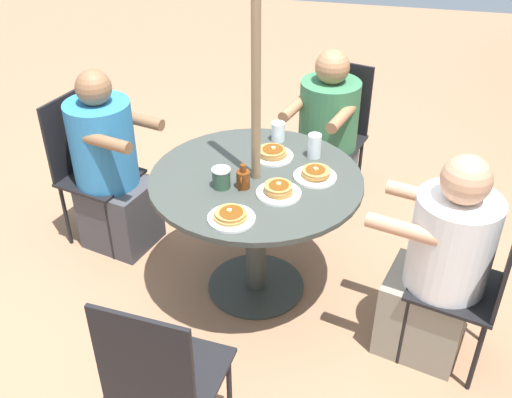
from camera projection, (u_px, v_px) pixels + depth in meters
ground_plane at (256, 286)px, 3.49m from camera, size 12.00×12.00×0.00m
patio_table at (256, 202)px, 3.16m from camera, size 1.11×1.11×0.75m
umbrella_pole at (256, 108)px, 2.86m from camera, size 0.05×0.05×2.27m
patio_chair_north at (479, 279)px, 2.75m from camera, size 0.50×0.50×0.94m
diner_north at (439, 270)px, 2.83m from camera, size 0.49×0.59×1.13m
patio_chair_east at (336, 126)px, 4.05m from camera, size 0.50×0.50×0.94m
diner_east at (325, 141)px, 3.94m from camera, size 0.60×0.49×1.10m
patio_chair_south at (87, 162)px, 3.64m from camera, size 0.49×0.49×0.94m
diner_south at (110, 171)px, 3.58m from camera, size 0.47×0.55×1.14m
patio_chair_west at (161, 376)px, 2.28m from camera, size 0.44×0.44×0.94m
pancake_plate_a at (273, 154)px, 3.24m from camera, size 0.22×0.22×0.06m
pancake_plate_b at (315, 174)px, 3.06m from camera, size 0.22×0.22×0.06m
pancake_plate_c at (279, 191)px, 2.93m from camera, size 0.22×0.22×0.07m
pancake_plate_d at (231, 216)px, 2.76m from camera, size 0.22×0.22×0.05m
syrup_bottle at (243, 179)px, 2.97m from camera, size 0.09×0.07×0.13m
coffee_cup at (221, 178)px, 2.97m from camera, size 0.09×0.09×0.10m
drinking_glass_a at (314, 146)px, 3.22m from camera, size 0.07×0.07×0.13m
drinking_glass_b at (278, 132)px, 3.38m from camera, size 0.08×0.08×0.11m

